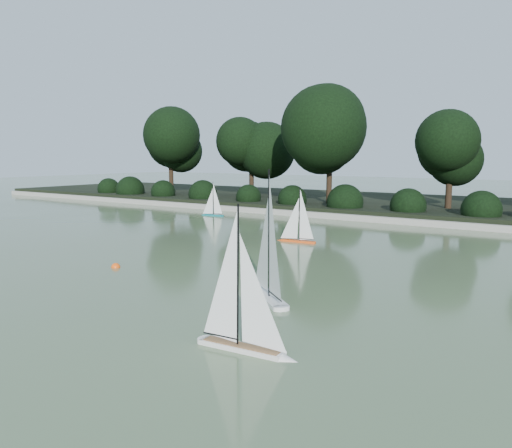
% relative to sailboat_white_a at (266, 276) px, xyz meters
% --- Properties ---
extents(ground, '(80.00, 80.00, 0.00)m').
position_rel_sailboat_white_a_xyz_m(ground, '(-1.11, -0.40, -0.30)').
color(ground, '#3E4F2F').
rests_on(ground, ground).
extents(pond_coping, '(40.00, 0.35, 0.18)m').
position_rel_sailboat_white_a_xyz_m(pond_coping, '(-1.11, 8.60, -0.21)').
color(pond_coping, gray).
rests_on(pond_coping, ground).
extents(far_bank, '(40.00, 8.00, 0.30)m').
position_rel_sailboat_white_a_xyz_m(far_bank, '(-1.11, 12.60, -0.15)').
color(far_bank, black).
rests_on(far_bank, ground).
extents(tree_line, '(26.31, 3.93, 4.39)m').
position_rel_sailboat_white_a_xyz_m(tree_line, '(0.12, 11.03, 2.34)').
color(tree_line, black).
rests_on(tree_line, ground).
extents(shrub_hedge, '(29.10, 1.10, 1.10)m').
position_rel_sailboat_white_a_xyz_m(shrub_hedge, '(-1.11, 9.50, 0.15)').
color(shrub_hedge, black).
rests_on(shrub_hedge, ground).
extents(sailboat_white_a, '(1.20, 1.02, 1.92)m').
position_rel_sailboat_white_a_xyz_m(sailboat_white_a, '(0.00, 0.00, 0.00)').
color(sailboat_white_a, silver).
rests_on(sailboat_white_a, ground).
extents(sailboat_white_b, '(1.18, 0.28, 1.60)m').
position_rel_sailboat_white_a_xyz_m(sailboat_white_b, '(0.95, -1.78, -0.05)').
color(sailboat_white_b, silver).
rests_on(sailboat_white_b, ground).
extents(sailboat_orange, '(1.00, 0.25, 1.36)m').
position_rel_sailboat_white_a_xyz_m(sailboat_orange, '(-1.92, 4.20, -0.09)').
color(sailboat_orange, '#F45015').
rests_on(sailboat_orange, ground).
extents(sailboat_teal, '(0.89, 0.27, 1.21)m').
position_rel_sailboat_white_a_xyz_m(sailboat_teal, '(-6.77, 7.09, -0.11)').
color(sailboat_teal, '#0D717B').
rests_on(sailboat_teal, ground).
extents(race_buoy, '(0.16, 0.16, 0.16)m').
position_rel_sailboat_white_a_xyz_m(race_buoy, '(-3.24, 0.06, -0.30)').
color(race_buoy, '#FF520D').
rests_on(race_buoy, ground).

